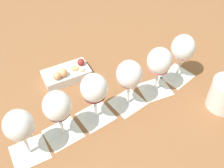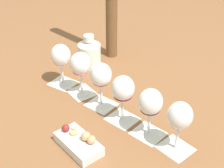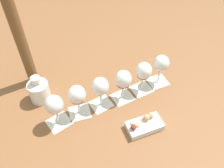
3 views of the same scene
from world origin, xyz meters
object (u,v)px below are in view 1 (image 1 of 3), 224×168
wine_glass_2 (129,76)px  wine_glass_3 (94,90)px  wine_glass_0 (183,50)px  snack_dish (67,74)px  wine_glass_4 (58,108)px  wine_glass_5 (20,128)px  wine_glass_1 (159,63)px

wine_glass_2 → wine_glass_3: size_ratio=1.00×
wine_glass_0 → snack_dish: 0.42m
wine_glass_0 → snack_dish: (0.41, 0.02, -0.11)m
wine_glass_4 → wine_glass_5: (0.09, 0.07, -0.00)m
wine_glass_2 → snack_dish: 0.27m
wine_glass_3 → wine_glass_4: bearing=35.5°
wine_glass_2 → wine_glass_1: bearing=-147.3°
wine_glass_0 → wine_glass_5: (0.48, 0.33, -0.00)m
wine_glass_3 → wine_glass_5: (0.19, 0.14, -0.00)m
wine_glass_0 → wine_glass_5: same height
wine_glass_0 → wine_glass_4: size_ratio=1.00×
wine_glass_4 → wine_glass_5: same height
snack_dish → wine_glass_1: bearing=170.7°
wine_glass_2 → snack_dish: size_ratio=0.95×
wine_glass_1 → snack_dish: (0.32, -0.05, -0.11)m
wine_glass_0 → wine_glass_3: same height
wine_glass_5 → snack_dish: size_ratio=0.95×
wine_glass_3 → snack_dish: (0.12, -0.18, -0.11)m
wine_glass_3 → snack_dish: bearing=-56.2°
wine_glass_0 → wine_glass_3: 0.35m
wine_glass_4 → wine_glass_1: bearing=-147.4°
wine_glass_0 → wine_glass_1: same height
wine_glass_3 → wine_glass_5: size_ratio=1.00×
wine_glass_3 → snack_dish: 0.24m
wine_glass_1 → wine_glass_3: same height
wine_glass_5 → snack_dish: bearing=-102.6°
wine_glass_4 → snack_dish: bearing=-85.4°
wine_glass_4 → wine_glass_0: bearing=-146.0°
wine_glass_1 → wine_glass_3: 0.24m
wine_glass_1 → wine_glass_2: same height
wine_glass_2 → wine_glass_0: bearing=-144.4°
wine_glass_1 → wine_glass_4: (0.30, 0.19, -0.00)m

